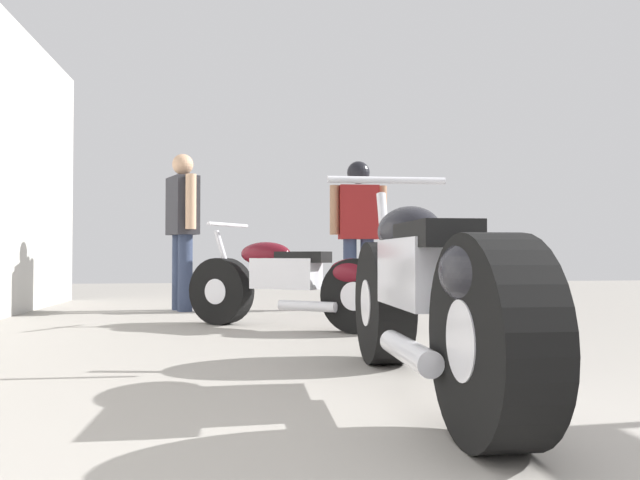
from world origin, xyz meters
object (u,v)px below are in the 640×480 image
(mechanic_with_helmet, at_px, (358,220))
(mechanic_in_blue, at_px, (182,222))
(motorcycle_maroon_cruiser, at_px, (425,294))
(motorcycle_black_naked, at_px, (290,283))

(mechanic_with_helmet, bearing_deg, mechanic_in_blue, 177.95)
(mechanic_in_blue, height_order, mechanic_with_helmet, mechanic_in_blue)
(motorcycle_maroon_cruiser, bearing_deg, motorcycle_black_naked, 98.43)
(motorcycle_maroon_cruiser, xyz_separation_m, mechanic_with_helmet, (0.53, 4.22, 0.55))
(mechanic_with_helmet, bearing_deg, motorcycle_maroon_cruiser, -97.22)
(motorcycle_maroon_cruiser, bearing_deg, mechanic_with_helmet, 82.78)
(motorcycle_maroon_cruiser, height_order, motorcycle_black_naked, motorcycle_maroon_cruiser)
(mechanic_in_blue, distance_m, mechanic_with_helmet, 1.94)
(motorcycle_black_naked, bearing_deg, motorcycle_maroon_cruiser, -81.57)
(motorcycle_maroon_cruiser, relative_size, motorcycle_black_naked, 1.34)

